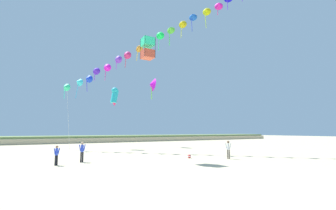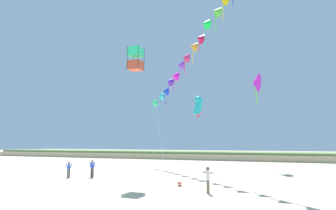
# 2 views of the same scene
# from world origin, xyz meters

# --- Properties ---
(ground_plane) EXTENTS (240.00, 240.00, 0.00)m
(ground_plane) POSITION_xyz_m (0.00, 0.00, 0.00)
(ground_plane) COLOR #C1B28E
(dune_ridge) EXTENTS (120.00, 11.51, 1.56)m
(dune_ridge) POSITION_xyz_m (0.00, 47.29, 0.77)
(dune_ridge) COLOR tan
(dune_ridge) RESTS_ON ground
(person_near_left) EXTENTS (0.45, 0.54, 1.76)m
(person_near_left) POSITION_xyz_m (6.16, 4.94, 1.02)
(person_near_left) COLOR #726656
(person_near_left) RESTS_ON ground
(person_near_right) EXTENTS (0.51, 0.35, 1.57)m
(person_near_right) POSITION_xyz_m (-8.74, 8.67, 0.90)
(person_near_right) COLOR black
(person_near_right) RESTS_ON ground
(person_mid_center) EXTENTS (0.61, 0.26, 1.76)m
(person_mid_center) POSITION_xyz_m (-6.67, 9.61, 1.02)
(person_mid_center) COLOR black
(person_mid_center) RESTS_ON ground
(kite_banner_string) EXTENTS (22.22, 20.79, 23.46)m
(kite_banner_string) POSITION_xyz_m (3.66, 14.72, 15.78)
(kite_banner_string) COLOR #31D892
(large_kite_low_lead) EXTENTS (1.15, 1.15, 2.06)m
(large_kite_low_lead) POSITION_xyz_m (-1.19, 8.08, 10.83)
(large_kite_low_lead) COLOR #D14D33
(large_kite_mid_trail) EXTENTS (1.63, 1.43, 2.98)m
(large_kite_mid_trail) POSITION_xyz_m (0.06, 23.05, 8.22)
(large_kite_mid_trail) COLOR #23BCC6
(large_kite_high_solo) EXTENTS (1.36, 2.48, 3.97)m
(large_kite_high_solo) POSITION_xyz_m (7.37, 24.78, 11.14)
(large_kite_high_solo) COLOR #DF14E2
(beach_ball) EXTENTS (0.36, 0.36, 0.36)m
(beach_ball) POSITION_xyz_m (3.22, 7.41, 0.18)
(beach_ball) COLOR red
(beach_ball) RESTS_ON ground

